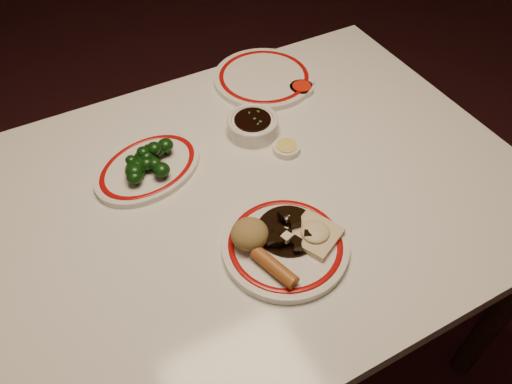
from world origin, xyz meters
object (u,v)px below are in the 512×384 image
(rice_mound, at_px, (250,234))
(broccoli_pile, at_px, (146,162))
(soy_bowl, at_px, (253,126))
(dining_table, at_px, (252,214))
(stirfry_heap, at_px, (288,229))
(broccoli_plate, at_px, (148,168))
(spring_roll, at_px, (274,267))
(main_plate, at_px, (285,246))
(fried_wonton, at_px, (315,234))

(rice_mound, height_order, broccoli_pile, rice_mound)
(rice_mound, bearing_deg, soy_bowl, 60.91)
(rice_mound, xyz_separation_m, broccoli_pile, (-0.11, 0.29, -0.00))
(rice_mound, height_order, soy_bowl, rice_mound)
(dining_table, bearing_deg, stirfry_heap, -91.05)
(rice_mound, distance_m, stirfry_heap, 0.08)
(broccoli_plate, xyz_separation_m, soy_bowl, (0.27, 0.00, 0.01))
(rice_mound, relative_size, spring_roll, 0.73)
(main_plate, xyz_separation_m, stirfry_heap, (0.02, 0.02, 0.02))
(rice_mound, distance_m, broccoli_pile, 0.30)
(main_plate, bearing_deg, broccoli_pile, 117.13)
(main_plate, xyz_separation_m, rice_mound, (-0.06, 0.04, 0.03))
(main_plate, bearing_deg, dining_table, 83.25)
(rice_mound, bearing_deg, stirfry_heap, -11.17)
(spring_roll, bearing_deg, soy_bowl, 50.74)
(rice_mound, bearing_deg, spring_roll, -83.81)
(dining_table, bearing_deg, main_plate, -96.75)
(dining_table, distance_m, main_plate, 0.20)
(rice_mound, distance_m, fried_wonton, 0.13)
(main_plate, bearing_deg, fried_wonton, -12.92)
(fried_wonton, bearing_deg, spring_roll, -164.10)
(broccoli_pile, bearing_deg, rice_mound, -69.74)
(broccoli_plate, height_order, broccoli_pile, broccoli_pile)
(stirfry_heap, height_order, soy_bowl, stirfry_heap)
(main_plate, distance_m, spring_roll, 0.07)
(spring_roll, bearing_deg, rice_mound, 79.50)
(stirfry_heap, height_order, broccoli_plate, stirfry_heap)
(main_plate, distance_m, rice_mound, 0.08)
(dining_table, xyz_separation_m, broccoli_pile, (-0.19, 0.14, 0.13))
(spring_roll, xyz_separation_m, stirfry_heap, (0.07, 0.06, -0.00))
(main_plate, height_order, stirfry_heap, stirfry_heap)
(soy_bowl, bearing_deg, broccoli_plate, -179.52)
(dining_table, bearing_deg, spring_roll, -107.95)
(broccoli_plate, bearing_deg, spring_roll, -73.79)
(spring_roll, xyz_separation_m, fried_wonton, (0.11, 0.03, -0.00))
(dining_table, bearing_deg, broccoli_pile, 141.99)
(broccoli_plate, bearing_deg, dining_table, -40.77)
(spring_roll, distance_m, broccoli_plate, 0.39)
(fried_wonton, relative_size, soy_bowl, 0.98)
(dining_table, relative_size, spring_roll, 11.97)
(rice_mound, bearing_deg, broccoli_pile, 110.26)
(spring_roll, distance_m, broccoli_pile, 0.38)
(rice_mound, height_order, spring_roll, rice_mound)
(stirfry_heap, relative_size, broccoli_pile, 0.99)
(rice_mound, relative_size, broccoli_plate, 0.24)
(stirfry_heap, height_order, broccoli_pile, broccoli_pile)
(stirfry_heap, relative_size, broccoli_plate, 0.42)
(dining_table, bearing_deg, fried_wonton, -78.84)
(main_plate, xyz_separation_m, broccoli_plate, (-0.16, 0.33, -0.00))
(stirfry_heap, bearing_deg, spring_roll, -136.54)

